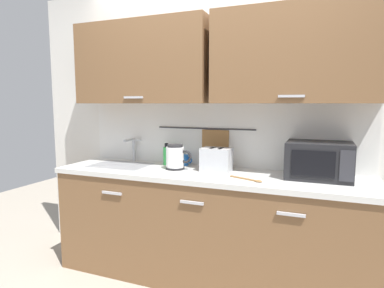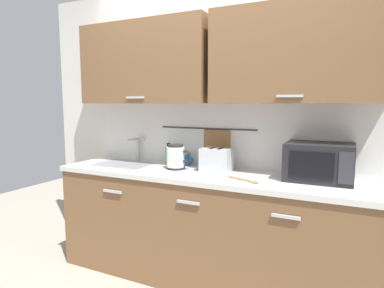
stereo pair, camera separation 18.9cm
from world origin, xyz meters
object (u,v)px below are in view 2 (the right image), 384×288
object	(u,v)px
dish_soap_bottle	(169,155)
wooden_spoon	(247,180)
toaster	(216,160)
microwave	(319,162)
mug_near_sink	(186,160)
electric_kettle	(176,157)

from	to	relation	value
dish_soap_bottle	wooden_spoon	distance (m)	0.88
toaster	wooden_spoon	distance (m)	0.40
microwave	wooden_spoon	distance (m)	0.54
mug_near_sink	wooden_spoon	distance (m)	0.76
microwave	dish_soap_bottle	world-z (taller)	microwave
electric_kettle	mug_near_sink	xyz separation A→B (m)	(-0.00, 0.19, -0.05)
electric_kettle	dish_soap_bottle	size ratio (longest dim) A/B	1.16
dish_soap_bottle	toaster	size ratio (longest dim) A/B	0.77
mug_near_sink	toaster	distance (m)	0.37
microwave	toaster	xyz separation A→B (m)	(-0.78, -0.03, -0.04)
electric_kettle	dish_soap_bottle	world-z (taller)	electric_kettle
electric_kettle	mug_near_sink	distance (m)	0.19
microwave	electric_kettle	xyz separation A→B (m)	(-1.12, -0.08, -0.03)
microwave	toaster	distance (m)	0.78
microwave	mug_near_sink	distance (m)	1.13
microwave	dish_soap_bottle	xyz separation A→B (m)	(-1.28, 0.07, -0.05)
microwave	dish_soap_bottle	size ratio (longest dim) A/B	2.35
mug_near_sink	wooden_spoon	xyz separation A→B (m)	(0.66, -0.36, -0.04)
wooden_spoon	mug_near_sink	bearing A→B (deg)	151.70
microwave	electric_kettle	bearing A→B (deg)	-175.97
microwave	wooden_spoon	world-z (taller)	microwave
toaster	mug_near_sink	bearing A→B (deg)	158.77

